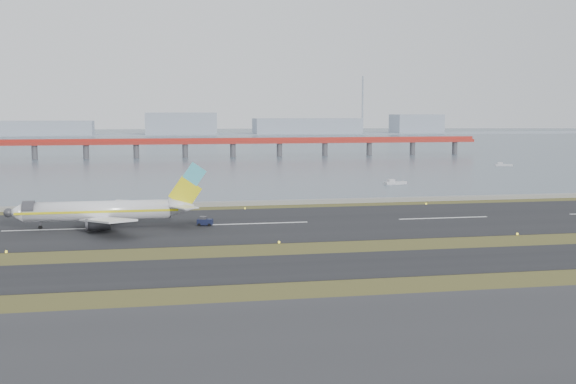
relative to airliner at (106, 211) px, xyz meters
name	(u,v)px	position (x,y,z in m)	size (l,w,h in m)	color
ground	(287,252)	(30.44, -30.78, -3.46)	(1000.00, 1000.00, 0.00)	#364217
apron_strip	(403,368)	(30.44, -85.78, -3.41)	(1000.00, 50.00, 0.10)	#2B2B2E
taxiway_strip	(303,267)	(30.44, -42.78, -3.41)	(1000.00, 18.00, 0.10)	black
runway_strip	(260,224)	(30.44, -0.78, -3.41)	(1000.00, 45.00, 0.10)	black
seawall	(241,203)	(30.44, 29.22, -2.96)	(1000.00, 2.50, 1.00)	gray
bay_water	(177,141)	(30.44, 429.22, -3.46)	(1400.00, 800.00, 1.30)	#435460
red_pier	(233,143)	(50.44, 219.22, 3.82)	(260.00, 5.00, 10.20)	#A4251C
far_shoreline	(184,129)	(44.06, 589.22, 2.61)	(1400.00, 80.00, 60.50)	#919CAB
airliner	(106,211)	(0.00, 0.00, 0.00)	(38.52, 32.89, 12.80)	white
pushback_tug	(205,221)	(19.23, -1.37, -2.52)	(3.38, 2.50, 1.94)	#121733
workboat_near	(395,183)	(84.56, 70.96, -2.91)	(7.42, 3.44, 1.73)	silver
workboat_far	(503,165)	(155.27, 135.64, -2.93)	(7.23, 4.30, 1.67)	silver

